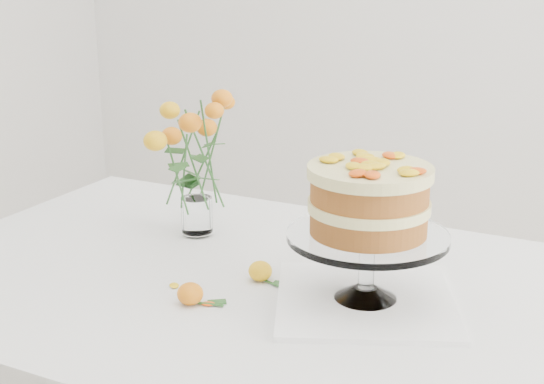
% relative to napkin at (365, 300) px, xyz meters
% --- Properties ---
extents(table, '(1.43, 0.93, 0.76)m').
position_rel_napkin_xyz_m(table, '(-0.23, 0.00, -0.09)').
color(table, tan).
rests_on(table, ground).
extents(napkin, '(0.42, 0.42, 0.01)m').
position_rel_napkin_xyz_m(napkin, '(0.00, 0.00, 0.00)').
color(napkin, white).
rests_on(napkin, table).
extents(cake_stand, '(0.29, 0.29, 0.26)m').
position_rel_napkin_xyz_m(cake_stand, '(-0.00, 0.00, 0.18)').
color(cake_stand, white).
rests_on(cake_stand, napkin).
extents(rose_vase, '(0.28, 0.28, 0.35)m').
position_rel_napkin_xyz_m(rose_vase, '(-0.46, 0.16, 0.20)').
color(rose_vase, white).
rests_on(rose_vase, table).
extents(loose_rose_near, '(0.08, 0.05, 0.04)m').
position_rel_napkin_xyz_m(loose_rose_near, '(-0.22, 0.00, 0.01)').
color(loose_rose_near, yellow).
rests_on(loose_rose_near, table).
extents(loose_rose_far, '(0.09, 0.05, 0.04)m').
position_rel_napkin_xyz_m(loose_rose_far, '(-0.28, -0.15, 0.01)').
color(loose_rose_far, orange).
rests_on(loose_rose_far, table).
extents(stray_petal_a, '(0.03, 0.02, 0.00)m').
position_rel_napkin_xyz_m(stray_petal_a, '(-0.35, -0.10, -0.00)').
color(stray_petal_a, yellow).
rests_on(stray_petal_a, table).
extents(stray_petal_b, '(0.03, 0.02, 0.00)m').
position_rel_napkin_xyz_m(stray_petal_b, '(-0.25, -0.14, -0.00)').
color(stray_petal_b, yellow).
rests_on(stray_petal_b, table).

